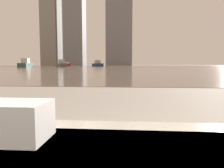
# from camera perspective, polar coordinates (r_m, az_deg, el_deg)

# --- Properties ---
(towel_stack) EXTENTS (0.25, 0.16, 0.12)m
(towel_stack) POSITION_cam_1_polar(r_m,az_deg,el_deg) (0.76, -25.60, -8.65)
(towel_stack) COLOR white
(towel_stack) RESTS_ON bathtub
(harbor_water) EXTENTS (180.00, 110.00, 0.01)m
(harbor_water) POSITION_cam_1_polar(r_m,az_deg,el_deg) (61.84, 4.56, 4.57)
(harbor_water) COLOR gray
(harbor_water) RESTS_ON ground_plane
(harbor_boat_0) EXTENTS (2.58, 5.48, 1.97)m
(harbor_boat_0) POSITION_cam_1_polar(r_m,az_deg,el_deg) (51.15, -21.64, 4.86)
(harbor_boat_0) COLOR #335647
(harbor_boat_0) RESTS_ON harbor_water
(harbor_boat_1) EXTENTS (4.05, 5.22, 1.89)m
(harbor_boat_1) POSITION_cam_1_polar(r_m,az_deg,el_deg) (66.19, -3.78, 5.20)
(harbor_boat_1) COLOR navy
(harbor_boat_1) RESTS_ON harbor_water
(harbor_boat_2) EXTENTS (4.11, 5.16, 1.88)m
(harbor_boat_2) POSITION_cam_1_polar(r_m,az_deg,el_deg) (58.24, -13.05, 5.06)
(harbor_boat_2) COLOR #4C4C51
(harbor_boat_2) RESTS_ON harbor_water
(harbor_boat_3) EXTENTS (3.49, 4.31, 1.57)m
(harbor_boat_3) POSITION_cam_1_polar(r_m,az_deg,el_deg) (86.21, -11.60, 5.04)
(harbor_boat_3) COLOR maroon
(harbor_boat_3) RESTS_ON harbor_water
(skyline_tower_0) EXTENTS (8.47, 11.12, 38.99)m
(skyline_tower_0) POSITION_cam_1_polar(r_m,az_deg,el_deg) (126.81, -15.62, 13.58)
(skyline_tower_0) COLOR gray
(skyline_tower_0) RESTS_ON ground_plane
(skyline_tower_1) EXTENTS (10.33, 10.60, 57.45)m
(skyline_tower_1) POSITION_cam_1_polar(r_m,az_deg,el_deg) (124.72, -9.75, 18.15)
(skyline_tower_1) COLOR slate
(skyline_tower_1) RESTS_ON ground_plane
(skyline_tower_2) EXTENTS (13.74, 8.71, 37.16)m
(skyline_tower_2) POSITION_cam_1_polar(r_m,az_deg,el_deg) (119.32, 1.90, 13.86)
(skyline_tower_2) COLOR slate
(skyline_tower_2) RESTS_ON ground_plane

